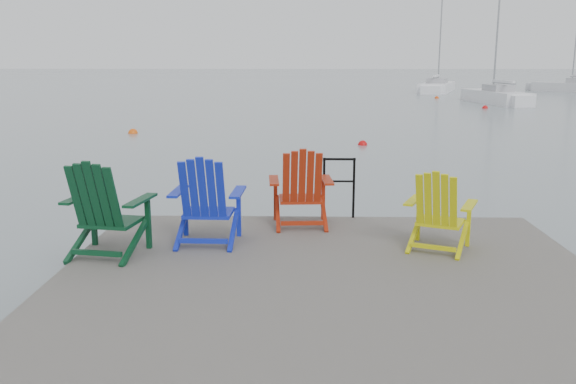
{
  "coord_description": "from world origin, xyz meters",
  "views": [
    {
      "loc": [
        -0.3,
        -6.36,
        2.8
      ],
      "look_at": [
        -0.51,
        2.61,
        0.85
      ],
      "focal_mm": 38.0,
      "sensor_mm": 36.0,
      "label": 1
    }
  ],
  "objects_px": {
    "chair_green": "(105,208)",
    "sailboat_near": "(495,98)",
    "buoy_b": "(133,133)",
    "chair_yellow": "(439,210)",
    "sailboat_far": "(576,88)",
    "chair_blue": "(206,200)",
    "buoy_c": "(485,108)",
    "sailboat_mid": "(437,88)",
    "handrail": "(339,182)",
    "buoy_d": "(437,98)",
    "chair_red": "(301,187)",
    "buoy_a": "(363,145)"
  },
  "relations": [
    {
      "from": "handrail",
      "to": "buoy_b",
      "type": "height_order",
      "value": "handrail"
    },
    {
      "from": "chair_green",
      "to": "buoy_d",
      "type": "bearing_deg",
      "value": 81.94
    },
    {
      "from": "sailboat_near",
      "to": "sailboat_far",
      "type": "relative_size",
      "value": 0.99
    },
    {
      "from": "sailboat_mid",
      "to": "buoy_c",
      "type": "bearing_deg",
      "value": -75.77
    },
    {
      "from": "buoy_a",
      "to": "sailboat_mid",
      "type": "bearing_deg",
      "value": 74.08
    },
    {
      "from": "chair_red",
      "to": "buoy_c",
      "type": "bearing_deg",
      "value": 65.15
    },
    {
      "from": "handrail",
      "to": "buoy_b",
      "type": "relative_size",
      "value": 2.43
    },
    {
      "from": "chair_green",
      "to": "buoy_d",
      "type": "distance_m",
      "value": 41.37
    },
    {
      "from": "buoy_b",
      "to": "sailboat_mid",
      "type": "bearing_deg",
      "value": 60.01
    },
    {
      "from": "chair_green",
      "to": "buoy_a",
      "type": "bearing_deg",
      "value": 81.51
    },
    {
      "from": "buoy_b",
      "to": "chair_green",
      "type": "bearing_deg",
      "value": -75.61
    },
    {
      "from": "sailboat_far",
      "to": "chair_blue",
      "type": "bearing_deg",
      "value": -169.68
    },
    {
      "from": "chair_blue",
      "to": "sailboat_near",
      "type": "relative_size",
      "value": 0.11
    },
    {
      "from": "chair_blue",
      "to": "sailboat_far",
      "type": "relative_size",
      "value": 0.11
    },
    {
      "from": "sailboat_near",
      "to": "buoy_c",
      "type": "bearing_deg",
      "value": -121.3
    },
    {
      "from": "chair_green",
      "to": "sailboat_near",
      "type": "bearing_deg",
      "value": 75.56
    },
    {
      "from": "sailboat_mid",
      "to": "buoy_a",
      "type": "height_order",
      "value": "sailboat_mid"
    },
    {
      "from": "buoy_a",
      "to": "buoy_c",
      "type": "xyz_separation_m",
      "value": [
        8.86,
        16.3,
        0.0
      ]
    },
    {
      "from": "chair_green",
      "to": "buoy_d",
      "type": "xyz_separation_m",
      "value": [
        12.45,
        39.43,
        -1.09
      ]
    },
    {
      "from": "chair_blue",
      "to": "sailboat_mid",
      "type": "distance_m",
      "value": 50.73
    },
    {
      "from": "handrail",
      "to": "sailboat_far",
      "type": "relative_size",
      "value": 0.09
    },
    {
      "from": "chair_blue",
      "to": "sailboat_mid",
      "type": "xyz_separation_m",
      "value": [
        13.5,
        48.9,
        -0.72
      ]
    },
    {
      "from": "chair_blue",
      "to": "buoy_b",
      "type": "xyz_separation_m",
      "value": [
        -5.4,
        16.15,
        -1.07
      ]
    },
    {
      "from": "handrail",
      "to": "chair_blue",
      "type": "height_order",
      "value": "chair_blue"
    },
    {
      "from": "buoy_d",
      "to": "handrail",
      "type": "bearing_deg",
      "value": -104.3
    },
    {
      "from": "sailboat_near",
      "to": "sailboat_far",
      "type": "distance_m",
      "value": 19.41
    },
    {
      "from": "buoy_a",
      "to": "chair_yellow",
      "type": "bearing_deg",
      "value": -91.65
    },
    {
      "from": "sailboat_mid",
      "to": "sailboat_near",
      "type": "bearing_deg",
      "value": -69.38
    },
    {
      "from": "handrail",
      "to": "buoy_b",
      "type": "xyz_separation_m",
      "value": [
        -7.15,
        14.78,
        -1.04
      ]
    },
    {
      "from": "handrail",
      "to": "sailboat_mid",
      "type": "relative_size",
      "value": 0.07
    },
    {
      "from": "sailboat_near",
      "to": "sailboat_mid",
      "type": "height_order",
      "value": "sailboat_mid"
    },
    {
      "from": "chair_yellow",
      "to": "buoy_b",
      "type": "xyz_separation_m",
      "value": [
        -8.28,
        16.35,
        -1.01
      ]
    },
    {
      "from": "sailboat_near",
      "to": "sailboat_far",
      "type": "bearing_deg",
      "value": 44.14
    },
    {
      "from": "sailboat_far",
      "to": "buoy_c",
      "type": "xyz_separation_m",
      "value": [
        -13.99,
        -19.84,
        -0.36
      ]
    },
    {
      "from": "buoy_b",
      "to": "chair_yellow",
      "type": "bearing_deg",
      "value": -63.16
    },
    {
      "from": "chair_green",
      "to": "chair_yellow",
      "type": "relative_size",
      "value": 1.16
    },
    {
      "from": "buoy_a",
      "to": "buoy_d",
      "type": "distance_m",
      "value": 27.14
    },
    {
      "from": "chair_green",
      "to": "sailboat_near",
      "type": "distance_m",
      "value": 37.63
    },
    {
      "from": "chair_red",
      "to": "sailboat_near",
      "type": "distance_m",
      "value": 35.46
    },
    {
      "from": "sailboat_far",
      "to": "buoy_c",
      "type": "distance_m",
      "value": 24.28
    },
    {
      "from": "chair_blue",
      "to": "chair_red",
      "type": "distance_m",
      "value": 1.48
    },
    {
      "from": "chair_green",
      "to": "chair_red",
      "type": "height_order",
      "value": "chair_green"
    },
    {
      "from": "buoy_b",
      "to": "buoy_d",
      "type": "height_order",
      "value": "buoy_b"
    },
    {
      "from": "chair_green",
      "to": "buoy_c",
      "type": "xyz_separation_m",
      "value": [
        13.24,
        29.82,
        -1.09
      ]
    },
    {
      "from": "handrail",
      "to": "sailboat_near",
      "type": "relative_size",
      "value": 0.09
    },
    {
      "from": "chair_green",
      "to": "sailboat_mid",
      "type": "relative_size",
      "value": 0.09
    },
    {
      "from": "chair_blue",
      "to": "buoy_c",
      "type": "relative_size",
      "value": 3.36
    },
    {
      "from": "chair_green",
      "to": "chair_red",
      "type": "xyz_separation_m",
      "value": [
        2.32,
        1.39,
        -0.03
      ]
    },
    {
      "from": "chair_green",
      "to": "buoy_a",
      "type": "height_order",
      "value": "chair_green"
    },
    {
      "from": "chair_blue",
      "to": "buoy_a",
      "type": "height_order",
      "value": "chair_blue"
    }
  ]
}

